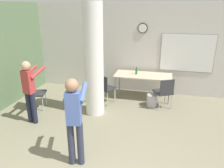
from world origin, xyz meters
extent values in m
cube|color=silver|center=(0.00, 5.06, 1.40)|extent=(8.00, 0.12, 2.80)
cylinder|color=black|center=(0.04, 4.99, 2.05)|extent=(0.30, 0.03, 0.30)
cylinder|color=white|center=(0.04, 4.97, 2.05)|extent=(0.26, 0.01, 0.25)
cube|color=#99999E|center=(1.40, 5.00, 1.35)|extent=(1.58, 0.01, 1.16)
cube|color=white|center=(1.40, 4.99, 1.35)|extent=(1.52, 0.02, 1.10)
cylinder|color=white|center=(-0.93, 3.18, 1.40)|extent=(0.48, 0.48, 2.80)
cube|color=beige|center=(0.17, 4.51, 0.72)|extent=(1.70, 0.77, 0.03)
cylinder|color=gray|center=(-0.62, 4.18, 0.35)|extent=(0.04, 0.04, 0.70)
cylinder|color=gray|center=(0.96, 4.18, 0.35)|extent=(0.04, 0.04, 0.70)
cylinder|color=gray|center=(-0.62, 4.83, 0.35)|extent=(0.04, 0.04, 0.70)
cylinder|color=gray|center=(0.96, 4.83, 0.35)|extent=(0.04, 0.04, 0.70)
cylinder|color=#1E6B2D|center=(-0.04, 4.52, 0.81)|extent=(0.06, 0.06, 0.16)
cylinder|color=#1E6B2D|center=(-0.04, 4.52, 0.93)|extent=(0.03, 0.03, 0.07)
cylinder|color=#B2B2B7|center=(0.50, 3.94, 0.17)|extent=(0.30, 0.30, 0.34)
cube|color=#2D2D33|center=(-0.82, 3.86, 0.45)|extent=(0.57, 0.57, 0.04)
cube|color=#2D2D33|center=(-0.89, 3.67, 0.67)|extent=(0.38, 0.17, 0.40)
cylinder|color=#B7B7BC|center=(-0.59, 3.96, 0.21)|extent=(0.02, 0.02, 0.43)
cylinder|color=#B7B7BC|center=(-0.92, 4.09, 0.21)|extent=(0.02, 0.02, 0.43)
cylinder|color=#B7B7BC|center=(-0.72, 3.63, 0.21)|extent=(0.02, 0.02, 0.43)
cylinder|color=#B7B7BC|center=(-1.05, 3.76, 0.21)|extent=(0.02, 0.02, 0.43)
cube|color=#2D2D33|center=(0.79, 3.95, 0.45)|extent=(0.60, 0.60, 0.04)
cube|color=#2D2D33|center=(0.88, 3.77, 0.67)|extent=(0.36, 0.21, 0.40)
cylinder|color=#B7B7BC|center=(0.86, 4.19, 0.21)|extent=(0.02, 0.02, 0.43)
cylinder|color=#B7B7BC|center=(0.54, 4.02, 0.21)|extent=(0.02, 0.02, 0.43)
cylinder|color=#B7B7BC|center=(1.03, 3.87, 0.21)|extent=(0.02, 0.02, 0.43)
cylinder|color=#B7B7BC|center=(0.71, 3.71, 0.21)|extent=(0.02, 0.02, 0.43)
cube|color=#2D2D33|center=(-2.55, 3.05, 0.45)|extent=(0.54, 0.54, 0.04)
cube|color=#2D2D33|center=(-2.75, 2.99, 0.67)|extent=(0.14, 0.39, 0.40)
cylinder|color=#B7B7BC|center=(-2.33, 2.93, 0.21)|extent=(0.02, 0.02, 0.43)
cylinder|color=#B7B7BC|center=(-2.42, 3.27, 0.21)|extent=(0.02, 0.02, 0.43)
cylinder|color=#B7B7BC|center=(-2.67, 2.83, 0.21)|extent=(0.02, 0.02, 0.43)
cylinder|color=#B7B7BC|center=(-2.77, 3.17, 0.21)|extent=(0.02, 0.02, 0.43)
cylinder|color=#1E2338|center=(-2.18, 2.31, 0.39)|extent=(0.11, 0.11, 0.78)
cylinder|color=#1E2338|center=(-2.33, 2.34, 0.39)|extent=(0.11, 0.11, 0.78)
cube|color=#B23838|center=(-2.25, 2.33, 1.05)|extent=(0.25, 0.21, 0.55)
sphere|color=tan|center=(-2.25, 2.33, 1.43)|extent=(0.21, 0.21, 0.21)
cylinder|color=#B23838|center=(-2.09, 2.52, 1.23)|extent=(0.16, 0.49, 0.22)
cylinder|color=#B23838|center=(-2.34, 2.56, 1.23)|extent=(0.16, 0.49, 0.22)
cylinder|color=#2D3347|center=(-0.57, 1.22, 0.41)|extent=(0.12, 0.12, 0.82)
cylinder|color=#2D3347|center=(-0.73, 1.19, 0.41)|extent=(0.12, 0.12, 0.82)
cube|color=#4C66AD|center=(-0.65, 1.20, 1.11)|extent=(0.27, 0.23, 0.58)
sphere|color=#997051|center=(-0.65, 1.20, 1.51)|extent=(0.22, 0.22, 0.22)
cylinder|color=#4C66AD|center=(-0.56, 1.46, 1.29)|extent=(0.18, 0.52, 0.23)
cylinder|color=#4C66AD|center=(-0.82, 1.41, 1.29)|extent=(0.18, 0.52, 0.23)
cube|color=white|center=(-0.86, 1.63, 1.30)|extent=(0.06, 0.13, 0.04)
camera|label=1|loc=(0.74, -1.80, 2.71)|focal=35.00mm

